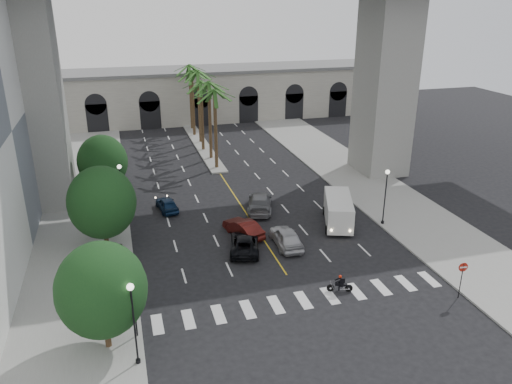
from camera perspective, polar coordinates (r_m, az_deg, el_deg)
The scene contains 30 objects.
ground at distance 36.64m, azimuth 4.58°, elevation -10.96°, with size 140.00×140.00×0.00m, color black.
sidewalk_left at distance 48.16m, azimuth -19.02°, elevation -3.73°, with size 8.00×100.00×0.15m, color gray.
sidewalk_right at distance 54.70m, azimuth 13.95°, elevation -0.13°, with size 8.00×100.00×0.15m, color gray.
median at distance 70.54m, azimuth -6.16°, elevation 5.27°, with size 2.00×24.00×0.20m, color gray.
pier_building at distance 85.99m, azimuth -8.31°, elevation 10.95°, with size 71.00×10.50×8.50m.
bridge at distance 52.94m, azimuth 0.16°, elevation 20.27°, with size 75.00×13.00×26.00m.
palm_a at distance 58.90m, azimuth -4.76°, elevation 11.10°, with size 3.20×3.20×10.30m.
palm_b at distance 62.74m, azimuth -5.42°, elevation 11.97°, with size 3.20×3.20×10.60m.
palm_c at distance 66.65m, azimuth -6.33°, elevation 12.09°, with size 3.20×3.20×10.10m.
palm_d at distance 70.50m, azimuth -6.65°, elevation 13.19°, with size 3.20×3.20×10.90m.
palm_e at distance 74.44m, azimuth -7.36°, elevation 13.24°, with size 3.20×3.20×10.40m.
palm_f at distance 78.36m, azimuth -7.62°, elevation 13.83°, with size 3.20×3.20×10.70m.
street_tree_near at distance 30.24m, azimuth -17.23°, elevation -10.64°, with size 5.20×5.20×6.89m.
street_tree_mid at distance 41.83m, azimuth -17.20°, elevation -1.15°, with size 5.44×5.44×7.21m.
street_tree_far at distance 53.26m, azimuth -17.13°, elevation 3.33°, with size 5.04×5.04×6.68m.
lamp_post_left_near at distance 28.94m, azimuth -13.83°, elevation -13.74°, with size 0.40×0.40×5.35m.
lamp_post_left_far at distance 47.76m, azimuth -15.14°, elevation 0.61°, with size 0.40×0.40×5.35m.
lamp_post_right at distance 46.24m, azimuth 14.59°, elevation -0.02°, with size 0.40×0.40×5.35m.
traffic_signal_near at distance 31.41m, azimuth -13.77°, elevation -12.21°, with size 0.25×0.18×3.65m.
traffic_signal_far at distance 34.84m, azimuth -14.12°, elevation -8.65°, with size 0.25×0.18×3.65m.
motorcycle_rider at distance 36.42m, azimuth 9.66°, elevation -10.33°, with size 1.80×0.70×1.33m.
car_a at distance 42.01m, azimuth 3.47°, elevation -5.16°, with size 1.91×4.75×1.62m, color #A9AAAE.
car_b at distance 43.65m, azimuth -1.47°, elevation -4.14°, with size 1.60×4.58×1.51m, color #4B120F.
car_c at distance 41.23m, azimuth -1.30°, elevation -5.85°, with size 2.29×4.97×1.38m, color black.
car_d at distance 48.80m, azimuth 0.45°, elevation -1.18°, with size 2.31×5.67×1.65m, color slate.
car_e at distance 49.52m, azimuth -10.13°, elevation -1.38°, with size 1.58×3.92×1.34m, color #0D2240.
cargo_van at distance 46.09m, azimuth 9.39°, elevation -2.05°, with size 4.23×6.52×2.60m.
pedestrian_a at distance 39.74m, azimuth -20.29°, elevation -8.07°, with size 0.56×0.37×1.53m, color black.
pedestrian_b at distance 39.92m, azimuth -15.11°, elevation -6.99°, with size 0.91×0.71×1.88m, color black.
do_not_enter_sign at distance 37.28m, azimuth 22.52°, elevation -8.50°, with size 0.68×0.12×2.77m.
Camera 1 is at (-11.21, -28.86, 19.60)m, focal length 35.00 mm.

